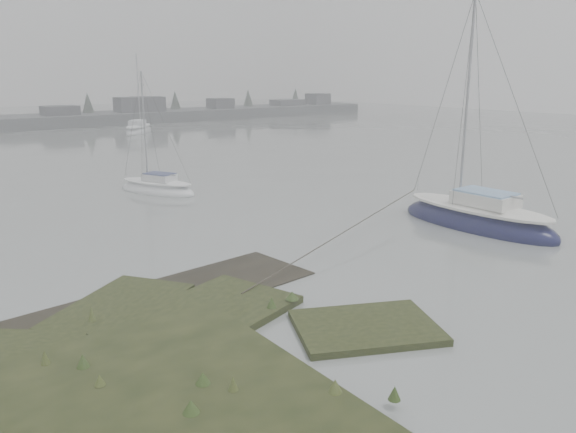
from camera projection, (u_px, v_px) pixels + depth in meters
The scene contains 5 objects.
ground at pixel (39, 170), 37.54m from camera, with size 160.00×160.00×0.00m, color slate.
far_shoreline at pixel (185, 113), 77.64m from camera, with size 60.00×8.00×4.15m.
sailboat_main at pixel (477, 219), 23.66m from camera, with size 2.57×7.27×10.18m.
sailboat_white at pixel (157, 189), 30.47m from camera, with size 3.54×5.13×6.93m.
sailboat_far_b at pixel (139, 130), 60.64m from camera, with size 5.64×6.29×9.01m.
Camera 1 is at (-8.87, -9.74, 6.32)m, focal length 35.00 mm.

